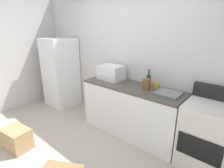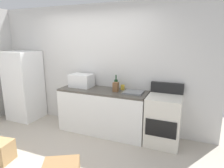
{
  "view_description": "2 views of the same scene",
  "coord_description": "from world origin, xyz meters",
  "px_view_note": "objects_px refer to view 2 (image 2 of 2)",
  "views": [
    {
      "loc": [
        1.86,
        -1.15,
        1.84
      ],
      "look_at": [
        0.23,
        0.76,
        1.02
      ],
      "focal_mm": 27.71,
      "sensor_mm": 36.0,
      "label": 1
    },
    {
      "loc": [
        1.92,
        -2.21,
        1.91
      ],
      "look_at": [
        0.6,
        0.96,
        1.1
      ],
      "focal_mm": 31.2,
      "sensor_mm": 36.0,
      "label": 2
    }
  ],
  "objects_px": {
    "knife_block": "(116,87)",
    "wine_bottle": "(116,84)",
    "coffee_mug": "(123,87)",
    "microwave": "(82,81)",
    "stove_oven": "(163,119)",
    "refrigerator": "(24,86)"
  },
  "relations": [
    {
      "from": "stove_oven",
      "to": "coffee_mug",
      "type": "relative_size",
      "value": 11.0
    },
    {
      "from": "wine_bottle",
      "to": "microwave",
      "type": "bearing_deg",
      "value": -175.11
    },
    {
      "from": "stove_oven",
      "to": "wine_bottle",
      "type": "height_order",
      "value": "wine_bottle"
    },
    {
      "from": "stove_oven",
      "to": "knife_block",
      "type": "relative_size",
      "value": 6.11
    },
    {
      "from": "microwave",
      "to": "knife_block",
      "type": "xyz_separation_m",
      "value": [
        0.81,
        -0.08,
        -0.05
      ]
    },
    {
      "from": "coffee_mug",
      "to": "knife_block",
      "type": "bearing_deg",
      "value": -113.89
    },
    {
      "from": "microwave",
      "to": "wine_bottle",
      "type": "bearing_deg",
      "value": 4.89
    },
    {
      "from": "stove_oven",
      "to": "wine_bottle",
      "type": "bearing_deg",
      "value": 172.32
    },
    {
      "from": "wine_bottle",
      "to": "knife_block",
      "type": "height_order",
      "value": "wine_bottle"
    },
    {
      "from": "refrigerator",
      "to": "coffee_mug",
      "type": "distance_m",
      "value": 2.43
    },
    {
      "from": "refrigerator",
      "to": "wine_bottle",
      "type": "height_order",
      "value": "refrigerator"
    },
    {
      "from": "wine_bottle",
      "to": "stove_oven",
      "type": "bearing_deg",
      "value": -7.68
    },
    {
      "from": "refrigerator",
      "to": "knife_block",
      "type": "bearing_deg",
      "value": 0.99
    },
    {
      "from": "coffee_mug",
      "to": "knife_block",
      "type": "xyz_separation_m",
      "value": [
        -0.08,
        -0.18,
        0.04
      ]
    },
    {
      "from": "coffee_mug",
      "to": "knife_block",
      "type": "height_order",
      "value": "knife_block"
    },
    {
      "from": "knife_block",
      "to": "refrigerator",
      "type": "bearing_deg",
      "value": -179.01
    },
    {
      "from": "knife_block",
      "to": "coffee_mug",
      "type": "bearing_deg",
      "value": 66.11
    },
    {
      "from": "knife_block",
      "to": "wine_bottle",
      "type": "bearing_deg",
      "value": 109.31
    },
    {
      "from": "stove_oven",
      "to": "microwave",
      "type": "xyz_separation_m",
      "value": [
        -1.75,
        0.07,
        0.57
      ]
    },
    {
      "from": "microwave",
      "to": "wine_bottle",
      "type": "xyz_separation_m",
      "value": [
        0.76,
        0.07,
        -0.03
      ]
    },
    {
      "from": "stove_oven",
      "to": "knife_block",
      "type": "height_order",
      "value": "stove_oven"
    },
    {
      "from": "coffee_mug",
      "to": "knife_block",
      "type": "distance_m",
      "value": 0.2
    }
  ]
}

